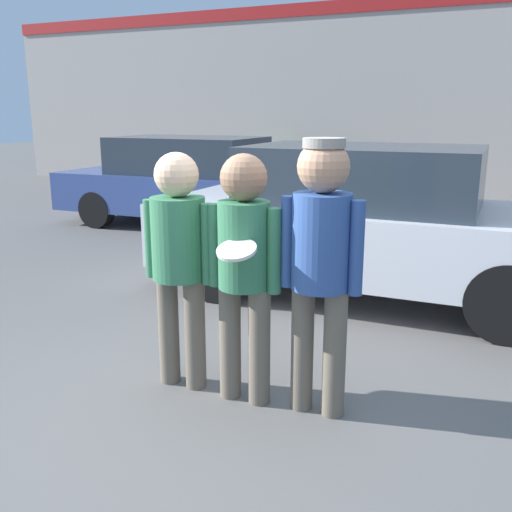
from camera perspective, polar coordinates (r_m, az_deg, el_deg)
name	(u,v)px	position (r m, az deg, el deg)	size (l,w,h in m)	color
ground_plane	(217,403)	(4.07, -3.94, -14.49)	(56.00, 56.00, 0.00)	#5B5956
storefront_building	(434,98)	(14.06, 17.36, 14.89)	(24.00, 0.22, 4.48)	#B2A89E
person_left	(179,250)	(4.01, -7.71, 0.59)	(0.55, 0.38, 1.69)	#665B4C
person_middle_with_frisbee	(244,259)	(3.75, -1.20, -0.26)	(0.52, 0.54, 1.70)	#665B4C
person_right	(321,251)	(3.59, 6.52, 0.45)	(0.54, 0.37, 1.80)	#665B4C
parked_car_near	(367,222)	(6.20, 11.05, 3.34)	(4.53, 1.88, 1.61)	silver
parked_car_far	(192,182)	(10.05, -6.38, 7.33)	(4.74, 1.86, 1.54)	#334784
shrub	(282,173)	(14.30, 2.60, 8.34)	(0.99, 0.99, 0.99)	#387A3D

